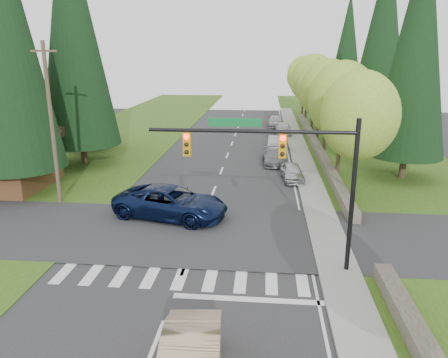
# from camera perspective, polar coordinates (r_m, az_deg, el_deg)

# --- Properties ---
(ground) EXTENTS (120.00, 120.00, 0.00)m
(ground) POSITION_cam_1_polar(r_m,az_deg,el_deg) (16.64, -7.94, -18.06)
(ground) COLOR #28282B
(ground) RESTS_ON ground
(grass_east) EXTENTS (14.00, 110.00, 0.06)m
(grass_east) POSITION_cam_1_polar(r_m,az_deg,el_deg) (35.90, 20.63, 0.16)
(grass_east) COLOR #2E4B14
(grass_east) RESTS_ON ground
(grass_west) EXTENTS (14.00, 110.00, 0.06)m
(grass_west) POSITION_cam_1_polar(r_m,az_deg,el_deg) (38.32, -20.22, 1.18)
(grass_west) COLOR #2E4B14
(grass_west) RESTS_ON ground
(cross_street) EXTENTS (120.00, 8.00, 0.10)m
(cross_street) POSITION_cam_1_polar(r_m,az_deg,el_deg) (23.54, -3.51, -7.15)
(cross_street) COLOR #28282B
(cross_street) RESTS_ON ground
(sidewalk_east) EXTENTS (1.80, 80.00, 0.13)m
(sidewalk_east) POSITION_cam_1_polar(r_m,az_deg,el_deg) (36.69, 10.62, 1.33)
(sidewalk_east) COLOR gray
(sidewalk_east) RESTS_ON ground
(curb_east) EXTENTS (0.20, 80.00, 0.13)m
(curb_east) POSITION_cam_1_polar(r_m,az_deg,el_deg) (36.62, 9.30, 1.37)
(curb_east) COLOR gray
(curb_east) RESTS_ON ground
(stone_wall_north) EXTENTS (0.70, 40.00, 0.70)m
(stone_wall_north) POSITION_cam_1_polar(r_m,az_deg,el_deg) (44.55, 11.96, 4.26)
(stone_wall_north) COLOR #4C4438
(stone_wall_north) RESTS_ON ground
(traffic_signal) EXTENTS (8.70, 0.37, 6.80)m
(traffic_signal) POSITION_cam_1_polar(r_m,az_deg,el_deg) (18.37, 8.11, 2.39)
(traffic_signal) COLOR black
(traffic_signal) RESTS_ON ground
(brown_building) EXTENTS (8.40, 8.40, 5.40)m
(brown_building) POSITION_cam_1_polar(r_m,az_deg,el_deg) (34.37, -27.26, 4.06)
(brown_building) COLOR #4C2D19
(brown_building) RESTS_ON ground
(utility_pole) EXTENTS (1.60, 0.24, 10.00)m
(utility_pole) POSITION_cam_1_polar(r_m,az_deg,el_deg) (28.76, -21.59, 6.74)
(utility_pole) COLOR #473828
(utility_pole) RESTS_ON ground
(decid_tree_0) EXTENTS (4.80, 4.80, 8.37)m
(decid_tree_0) POSITION_cam_1_polar(r_m,az_deg,el_deg) (28.17, 17.29, 7.91)
(decid_tree_0) COLOR #38281C
(decid_tree_0) RESTS_ON ground
(decid_tree_1) EXTENTS (5.20, 5.20, 8.80)m
(decid_tree_1) POSITION_cam_1_polar(r_m,az_deg,el_deg) (35.00, 15.23, 9.90)
(decid_tree_1) COLOR #38281C
(decid_tree_1) RESTS_ON ground
(decid_tree_2) EXTENTS (5.00, 5.00, 8.82)m
(decid_tree_2) POSITION_cam_1_polar(r_m,az_deg,el_deg) (41.85, 13.40, 11.15)
(decid_tree_2) COLOR #38281C
(decid_tree_2) RESTS_ON ground
(decid_tree_3) EXTENTS (5.00, 5.00, 8.55)m
(decid_tree_3) POSITION_cam_1_polar(r_m,az_deg,el_deg) (48.81, 12.41, 11.57)
(decid_tree_3) COLOR #38281C
(decid_tree_3) RESTS_ON ground
(decid_tree_4) EXTENTS (5.40, 5.40, 9.18)m
(decid_tree_4) POSITION_cam_1_polar(r_m,az_deg,el_deg) (55.73, 11.71, 12.56)
(decid_tree_4) COLOR #38281C
(decid_tree_4) RESTS_ON ground
(decid_tree_5) EXTENTS (4.80, 4.80, 8.30)m
(decid_tree_5) POSITION_cam_1_polar(r_m,az_deg,el_deg) (62.70, 10.83, 12.50)
(decid_tree_5) COLOR #38281C
(decid_tree_5) RESTS_ON ground
(decid_tree_6) EXTENTS (5.20, 5.20, 8.86)m
(decid_tree_6) POSITION_cam_1_polar(r_m,az_deg,el_deg) (69.65, 10.41, 13.14)
(decid_tree_6) COLOR #38281C
(decid_tree_6) RESTS_ON ground
(conifer_w_a) EXTENTS (6.12, 6.12, 19.80)m
(conifer_w_a) POSITION_cam_1_polar(r_m,az_deg,el_deg) (31.93, -26.91, 17.21)
(conifer_w_a) COLOR #38281C
(conifer_w_a) RESTS_ON ground
(conifer_w_c) EXTENTS (6.46, 6.46, 20.80)m
(conifer_w_c) POSITION_cam_1_polar(r_m,az_deg,el_deg) (38.61, -19.20, 18.31)
(conifer_w_c) COLOR #38281C
(conifer_w_c) RESTS_ON ground
(conifer_w_e) EXTENTS (5.78, 5.78, 18.80)m
(conifer_w_e) POSITION_cam_1_polar(r_m,az_deg,el_deg) (44.87, -18.28, 16.70)
(conifer_w_e) COLOR #38281C
(conifer_w_e) RESTS_ON ground
(conifer_e_a) EXTENTS (5.44, 5.44, 17.80)m
(conifer_e_a) POSITION_cam_1_polar(r_m,az_deg,el_deg) (34.96, 23.91, 15.68)
(conifer_e_a) COLOR #38281C
(conifer_e_a) RESTS_ON ground
(conifer_e_b) EXTENTS (6.12, 6.12, 19.80)m
(conifer_e_b) POSITION_cam_1_polar(r_m,az_deg,el_deg) (48.74, 20.02, 17.04)
(conifer_e_b) COLOR #38281C
(conifer_e_b) RESTS_ON ground
(conifer_e_c) EXTENTS (5.10, 5.10, 16.80)m
(conifer_e_c) POSITION_cam_1_polar(r_m,az_deg,el_deg) (62.23, 15.76, 15.63)
(conifer_e_c) COLOR #38281C
(conifer_e_c) RESTS_ON ground
(suv_navy) EXTENTS (7.19, 4.60, 1.84)m
(suv_navy) POSITION_cam_1_polar(r_m,az_deg,el_deg) (25.58, -6.95, -3.08)
(suv_navy) COLOR #0B1638
(suv_navy) RESTS_ON ground
(parked_car_a) EXTENTS (1.84, 3.87, 1.28)m
(parked_car_a) POSITION_cam_1_polar(r_m,az_deg,el_deg) (33.27, 8.92, 0.90)
(parked_car_a) COLOR #B6B5BA
(parked_car_a) RESTS_ON ground
(parked_car_b) EXTENTS (1.96, 4.29, 1.22)m
(parked_car_b) POSITION_cam_1_polar(r_m,az_deg,el_deg) (37.91, 6.40, 2.84)
(parked_car_b) COLOR slate
(parked_car_b) RESTS_ON ground
(parked_car_c) EXTENTS (1.59, 4.06, 1.32)m
(parked_car_c) POSITION_cam_1_polar(r_m,az_deg,el_deg) (43.53, 6.73, 4.65)
(parked_car_c) COLOR #ADADB2
(parked_car_c) RESTS_ON ground
(parked_car_d) EXTENTS (1.79, 4.36, 1.48)m
(parked_car_d) POSITION_cam_1_polar(r_m,az_deg,el_deg) (51.70, 7.76, 6.54)
(parked_car_d) COLOR silver
(parked_car_d) RESTS_ON ground
(parked_car_e) EXTENTS (1.89, 4.51, 1.30)m
(parked_car_e) POSITION_cam_1_polar(r_m,az_deg,el_deg) (57.57, 6.76, 7.47)
(parked_car_e) COLOR #A3A3A8
(parked_car_e) RESTS_ON ground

